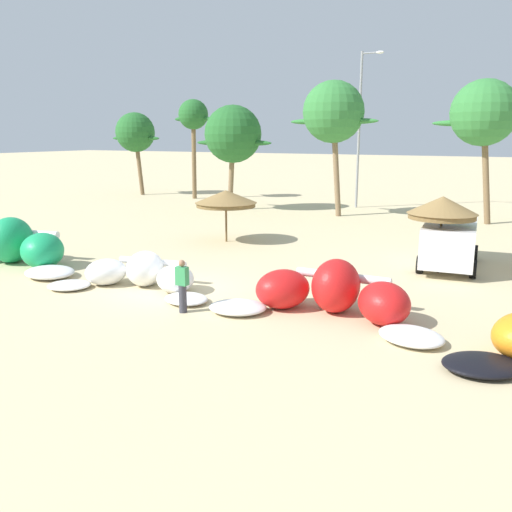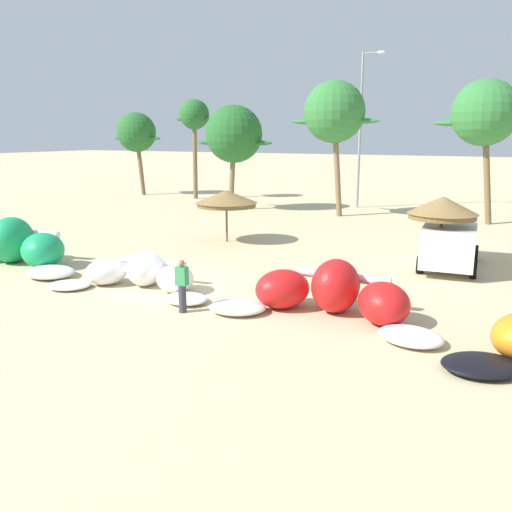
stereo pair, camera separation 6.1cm
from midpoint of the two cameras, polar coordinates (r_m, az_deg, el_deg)
The scene contains 14 objects.
ground_plane at distance 18.91m, azimuth -8.42°, elevation -3.52°, with size 260.00×260.00×0.00m, color beige.
kite_far_left at distance 24.39m, azimuth -25.12°, elevation 0.83°, with size 8.28×4.73×1.91m.
kite_left at distance 19.20m, azimuth -12.22°, elevation -1.95°, with size 6.32×3.24×1.24m.
kite_left_of_center at distance 16.08m, azimuth 7.84°, elevation -4.11°, with size 7.26×3.29×1.62m.
beach_umbrella_near_van at distance 26.80m, azimuth -3.26°, elevation 6.08°, with size 3.07×3.07×2.57m.
beach_umbrella_middle at distance 21.58m, azimuth 19.00°, elevation 4.86°, with size 2.61×2.61×2.98m.
parked_van at distance 23.13m, azimuth 19.72°, elevation 1.62°, with size 2.46×5.07×1.84m.
person_near_kites at distance 16.28m, azimuth -7.88°, elevation -3.15°, with size 0.36×0.24×1.62m.
palm_leftmost at distance 49.72m, azimuth -12.65°, elevation 12.55°, with size 5.14×3.43×7.16m.
palm_left at distance 45.66m, azimuth -6.67°, elevation 14.36°, with size 3.63×2.42×8.06m.
palm_left_of_gap at distance 38.32m, azimuth -2.49°, elevation 12.67°, with size 5.93×3.95×7.26m.
palm_center_left at distance 35.95m, azimuth 8.12°, elevation 14.74°, with size 5.90×3.93×8.63m.
palm_center_right at distance 35.02m, azimuth 22.87°, elevation 13.67°, with size 5.76×3.84×8.40m.
lamppost_west at distance 40.32m, azimuth 10.95°, elevation 13.51°, with size 1.62×0.24×10.90m.
Camera 1 is at (10.67, -14.70, 5.22)m, focal length 37.92 mm.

